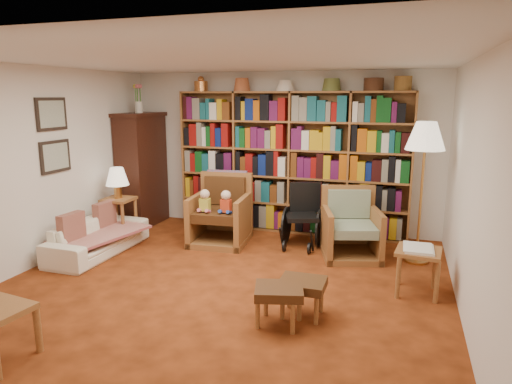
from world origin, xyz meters
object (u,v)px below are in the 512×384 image
at_px(sofa, 98,237).
at_px(wheelchair, 303,217).
at_px(side_table_lamp, 119,209).
at_px(footstool_a, 279,294).
at_px(side_table_papers, 418,257).
at_px(floor_lamp, 425,142).
at_px(armchair_sage, 352,230).
at_px(footstool_b, 302,286).
at_px(armchair_leather, 223,214).

distance_m(sofa, wheelchair, 2.87).
height_order(side_table_lamp, footstool_a, side_table_lamp).
bearing_deg(side_table_papers, floor_lamp, 88.60).
bearing_deg(armchair_sage, footstool_b, -97.67).
distance_m(wheelchair, side_table_papers, 1.99).
relative_size(armchair_sage, floor_lamp, 0.53).
bearing_deg(side_table_lamp, side_table_papers, -9.34).
xyz_separation_m(wheelchair, footstool_b, (0.47, -2.15, -0.11)).
xyz_separation_m(sofa, footstool_b, (3.06, -0.93, 0.07)).
relative_size(armchair_leather, wheelchair, 1.13).
distance_m(footstool_a, footstool_b, 0.30).
bearing_deg(floor_lamp, footstool_b, -119.79).
xyz_separation_m(sofa, wheelchair, (2.59, 1.22, 0.18)).
xyz_separation_m(sofa, footstool_a, (2.89, -1.17, 0.08)).
bearing_deg(armchair_leather, footstool_a, -56.53).
xyz_separation_m(side_table_lamp, footstool_b, (3.16, -1.59, -0.16)).
distance_m(armchair_leather, armchair_sage, 1.90).
distance_m(floor_lamp, footstool_b, 2.56).
distance_m(side_table_lamp, side_table_papers, 4.30).
height_order(sofa, side_table_papers, side_table_papers).
relative_size(floor_lamp, side_table_papers, 3.42).
height_order(sofa, floor_lamp, floor_lamp).
bearing_deg(footstool_b, floor_lamp, 60.21).
bearing_deg(side_table_lamp, footstool_a, -31.54).
distance_m(side_table_lamp, armchair_leather, 1.57).
height_order(floor_lamp, footstool_b, floor_lamp).
xyz_separation_m(side_table_lamp, armchair_leather, (1.52, 0.38, -0.05)).
bearing_deg(floor_lamp, armchair_leather, 179.04).
relative_size(armchair_sage, footstool_a, 1.81).
height_order(armchair_sage, wheelchair, armchair_sage).
xyz_separation_m(side_table_papers, footstool_b, (-1.08, -0.90, -0.11)).
bearing_deg(side_table_lamp, footstool_b, -26.75).
distance_m(armchair_leather, floor_lamp, 2.98).
xyz_separation_m(armchair_leather, footstool_a, (1.47, -2.22, -0.10)).
bearing_deg(sofa, wheelchair, -64.51).
distance_m(side_table_papers, footstool_b, 1.41).
bearing_deg(floor_lamp, wheelchair, 171.95).
xyz_separation_m(side_table_lamp, footstool_a, (2.99, -1.83, -0.16)).
relative_size(armchair_sage, side_table_papers, 1.80).
bearing_deg(side_table_papers, sofa, 179.49).
xyz_separation_m(floor_lamp, footstool_a, (-1.28, -2.17, -1.26)).
xyz_separation_m(floor_lamp, side_table_papers, (-0.03, -1.03, -1.15)).
bearing_deg(sofa, side_table_papers, -90.20).
xyz_separation_m(footstool_a, footstool_b, (0.17, 0.24, -0.00)).
bearing_deg(side_table_papers, footstool_a, -137.77).
distance_m(sofa, armchair_leather, 1.77).
height_order(footstool_a, footstool_b, footstool_a).
relative_size(armchair_sage, wheelchair, 1.06).
height_order(side_table_lamp, floor_lamp, floor_lamp).
distance_m(armchair_leather, side_table_papers, 2.92).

